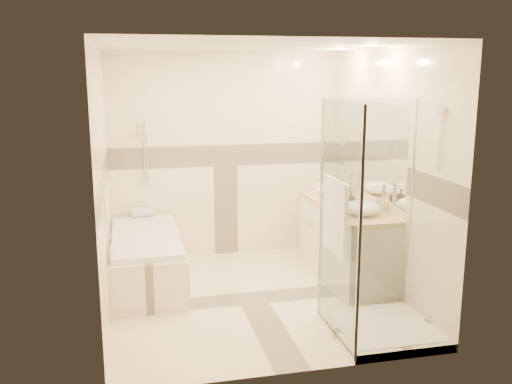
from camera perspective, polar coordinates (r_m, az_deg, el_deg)
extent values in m
cube|color=#F3E4C1|center=(5.91, -0.41, -10.60)|extent=(2.80, 3.00, 0.01)
cube|color=white|center=(5.46, -0.45, 14.51)|extent=(2.80, 3.00, 0.01)
cube|color=#F8E9C6|center=(7.00, -3.09, 3.67)|extent=(2.80, 0.01, 2.50)
cube|color=#F8E9C6|center=(4.12, 4.08, -2.34)|extent=(2.80, 0.01, 2.50)
cube|color=#F8E9C6|center=(5.43, -15.08, 0.78)|extent=(0.01, 3.00, 2.50)
cube|color=#F8E9C6|center=(6.00, 12.79, 1.96)|extent=(0.01, 3.00, 2.50)
cube|color=white|center=(6.23, 11.55, 4.25)|extent=(0.01, 1.60, 1.00)
cylinder|color=silver|center=(6.86, -11.12, 4.12)|extent=(0.02, 0.02, 0.70)
cube|color=#F8E9C6|center=(6.31, -10.91, -6.85)|extent=(0.75, 1.70, 0.50)
cube|color=white|center=(6.23, -11.01, -4.41)|extent=(0.69, 1.60, 0.06)
ellipsoid|color=white|center=(6.24, -10.99, -4.85)|extent=(0.56, 1.40, 0.16)
cube|color=white|center=(6.36, 8.98, -5.21)|extent=(0.55, 1.60, 0.80)
cylinder|color=silver|center=(5.86, 7.83, -5.15)|extent=(0.01, 0.24, 0.01)
cylinder|color=silver|center=(6.58, 5.38, -3.16)|extent=(0.01, 0.24, 0.01)
cube|color=#EBC57C|center=(6.25, 9.11, -1.48)|extent=(0.57, 1.62, 0.05)
cube|color=#F8E9C6|center=(5.27, 12.59, -13.32)|extent=(0.90, 0.90, 0.08)
cube|color=white|center=(5.25, 12.61, -12.87)|extent=(0.80, 0.80, 0.01)
cube|color=white|center=(4.76, 8.30, -3.10)|extent=(0.01, 0.90, 2.00)
cube|color=white|center=(5.32, 11.05, -1.57)|extent=(0.90, 0.01, 2.00)
cylinder|color=silver|center=(4.35, 10.35, -4.61)|extent=(0.03, 0.03, 2.00)
cylinder|color=silver|center=(5.16, 6.45, -1.83)|extent=(0.03, 0.03, 2.00)
cylinder|color=silver|center=(5.52, 15.31, -1.28)|extent=(0.03, 0.03, 2.00)
cylinder|color=silver|center=(4.98, 17.92, 7.76)|extent=(0.03, 0.10, 0.10)
cylinder|color=silver|center=(4.66, 8.02, 1.15)|extent=(0.02, 0.60, 0.02)
cube|color=white|center=(4.73, 7.91, -2.43)|extent=(0.04, 0.48, 0.62)
ellipsoid|color=white|center=(6.61, 7.57, 0.22)|extent=(0.38, 0.38, 0.15)
ellipsoid|color=white|center=(5.82, 10.59, -1.56)|extent=(0.37, 0.37, 0.15)
cylinder|color=silver|center=(6.69, 9.39, 0.76)|extent=(0.03, 0.03, 0.26)
cylinder|color=silver|center=(6.65, 9.05, 1.68)|extent=(0.09, 0.02, 0.02)
cylinder|color=silver|center=(5.89, 12.63, -0.67)|extent=(0.03, 0.03, 0.31)
cylinder|color=silver|center=(5.84, 12.20, 0.56)|extent=(0.11, 0.03, 0.03)
imported|color=black|center=(6.08, 9.48, -0.80)|extent=(0.09, 0.09, 0.17)
imported|color=black|center=(6.22, 8.95, -0.64)|extent=(0.13, 0.13, 0.14)
cube|color=white|center=(6.84, 6.87, 0.34)|extent=(0.18, 0.27, 0.08)
cylinder|color=white|center=(6.93, -11.31, -1.99)|extent=(0.24, 0.11, 0.11)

